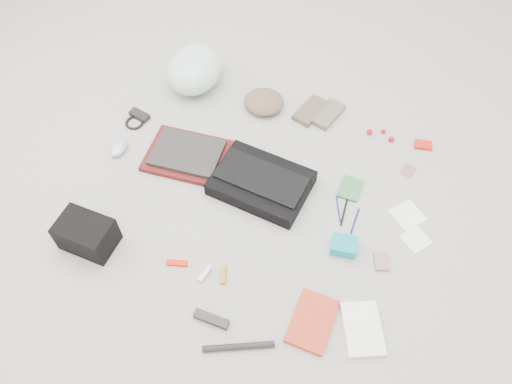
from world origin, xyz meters
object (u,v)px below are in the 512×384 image
(camera_bag, at_px, (87,234))
(book_red, at_px, (312,321))
(accordion_wallet, at_px, (344,246))
(messenger_bag, at_px, (261,183))
(laptop, at_px, (187,153))
(bike_helmet, at_px, (195,69))

(camera_bag, distance_m, book_red, 0.97)
(camera_bag, bearing_deg, accordion_wallet, 20.89)
(messenger_bag, distance_m, accordion_wallet, 0.46)
(messenger_bag, relative_size, book_red, 1.86)
(laptop, bearing_deg, bike_helmet, 105.37)
(messenger_bag, relative_size, accordion_wallet, 3.95)
(book_red, bearing_deg, laptop, 146.02)
(book_red, bearing_deg, camera_bag, -178.47)
(accordion_wallet, bearing_deg, bike_helmet, 137.07)
(camera_bag, bearing_deg, bike_helmet, 91.14)
(messenger_bag, relative_size, camera_bag, 1.92)
(laptop, xyz_separation_m, accordion_wallet, (0.81, -0.23, -0.01))
(laptop, relative_size, bike_helmet, 0.93)
(bike_helmet, xyz_separation_m, camera_bag, (-0.03, -1.03, -0.03))
(laptop, height_order, camera_bag, camera_bag)
(book_red, xyz_separation_m, accordion_wallet, (0.03, 0.35, 0.01))
(laptop, bearing_deg, camera_bag, -112.64)
(bike_helmet, relative_size, camera_bag, 1.56)
(laptop, height_order, accordion_wallet, accordion_wallet)
(messenger_bag, height_order, laptop, messenger_bag)
(laptop, xyz_separation_m, bike_helmet, (-0.16, 0.47, 0.07))
(accordion_wallet, bearing_deg, laptop, 157.10)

